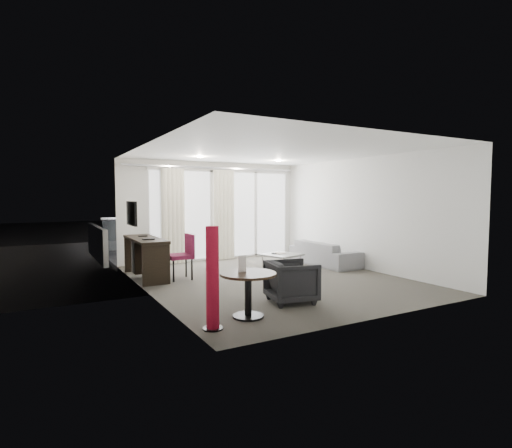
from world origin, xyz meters
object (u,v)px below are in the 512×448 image
red_lamp (212,278)px  sofa (324,253)px  rattan_chair_a (214,237)px  desk (146,258)px  tub_armchair (292,281)px  rattan_chair_b (244,238)px  desk_chair (180,257)px  coffee_table (282,261)px  round_table (248,295)px

red_lamp → sofa: bearing=36.0°
sofa → rattan_chair_a: (-1.29, 3.99, 0.12)m
desk → sofa: size_ratio=0.89×
desk → tub_armchair: (1.58, -3.09, -0.08)m
rattan_chair_a → sofa: bearing=-91.8°
tub_armchair → rattan_chair_b: rattan_chair_b is taller
desk_chair → coffee_table: bearing=1.6°
rattan_chair_a → rattan_chair_b: bearing=-69.4°
sofa → round_table: bearing=128.3°
tub_armchair → coffee_table: size_ratio=0.96×
desk → desk_chair: bearing=-41.9°
red_lamp → tub_armchair: bearing=20.4°
tub_armchair → desk: bearing=38.6°
desk_chair → tub_armchair: (1.01, -2.58, -0.13)m
coffee_table → sofa: size_ratio=0.38×
tub_armchair → coffee_table: tub_armchair is taller
desk_chair → coffee_table: (2.48, 0.01, -0.29)m
round_table → tub_armchair: size_ratio=1.08×
desk_chair → rattan_chair_a: size_ratio=1.13×
desk_chair → red_lamp: 3.24m
rattan_chair_a → coffee_table: bearing=-108.9°
coffee_table → rattan_chair_b: rattan_chair_b is taller
desk_chair → rattan_chair_b: bearing=46.8°
desk → round_table: desk is taller
round_table → tub_armchair: tub_armchair is taller
desk → sofa: bearing=-7.3°
tub_armchair → coffee_table: (1.48, 2.59, -0.16)m
red_lamp → rattan_chair_a: bearing=66.9°
desk → tub_armchair: desk is taller
desk → sofa: desk is taller
rattan_chair_b → tub_armchair: bearing=-90.4°
rattan_chair_a → rattan_chair_b: 1.05m
red_lamp → coffee_table: red_lamp is taller
desk_chair → sofa: desk_chair is taller
tub_armchair → rattan_chair_a: bearing=-0.7°
tub_armchair → rattan_chair_a: 6.69m
red_lamp → round_table: bearing=19.8°
coffee_table → sofa: sofa is taller
red_lamp → coffee_table: (3.10, 3.19, -0.49)m
red_lamp → tub_armchair: size_ratio=1.80×
red_lamp → sofa: (4.34, 3.15, -0.37)m
round_table → tub_armchair: (0.99, 0.37, 0.02)m
desk_chair → desk: bearing=139.4°
sofa → rattan_chair_b: 3.25m
coffee_table → tub_armchair: bearing=-119.7°
desk_chair → rattan_chair_b: (3.11, 3.16, -0.08)m
sofa → rattan_chair_a: bearing=17.9°
round_table → red_lamp: size_ratio=0.60×
rattan_chair_a → rattan_chair_b: (0.68, -0.80, -0.02)m
desk_chair → coffee_table: desk_chair is taller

